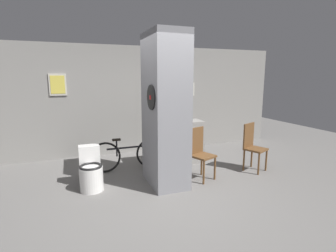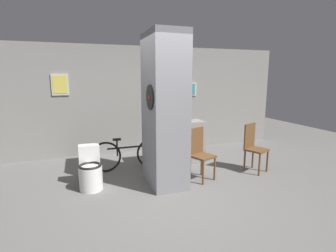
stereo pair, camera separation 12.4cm
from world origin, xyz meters
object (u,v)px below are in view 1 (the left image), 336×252
(toilet, at_px, (91,172))
(chair_by_doorway, at_px, (253,145))
(chair_near_pillar, at_px, (200,151))
(bottle_tall, at_px, (178,117))
(bicycle, at_px, (129,154))

(toilet, relative_size, chair_by_doorway, 0.75)
(chair_near_pillar, xyz_separation_m, bottle_tall, (-0.06, 0.89, 0.52))
(bottle_tall, bearing_deg, toilet, -159.94)
(chair_by_doorway, relative_size, bicycle, 0.61)
(chair_near_pillar, height_order, bicycle, chair_near_pillar)
(toilet, bearing_deg, chair_near_pillar, -6.22)
(chair_near_pillar, bearing_deg, bicycle, 118.95)
(bottle_tall, bearing_deg, chair_near_pillar, -86.10)
(chair_near_pillar, relative_size, bicycle, 0.61)
(chair_by_doorway, distance_m, bicycle, 2.51)
(chair_by_doorway, bearing_deg, bottle_tall, 121.88)
(bicycle, bearing_deg, chair_by_doorway, -20.60)
(chair_by_doorway, relative_size, bottle_tall, 3.10)
(toilet, bearing_deg, bicycle, 41.63)
(chair_near_pillar, relative_size, chair_by_doorway, 1.00)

